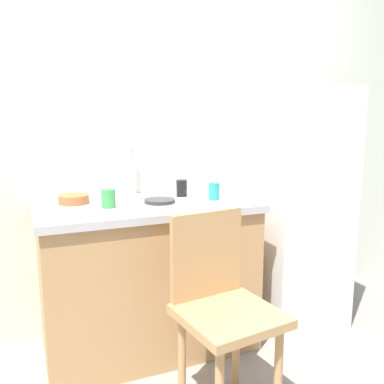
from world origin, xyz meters
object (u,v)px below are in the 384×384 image
object	(u,v)px
cup_teal	(214,191)
cup_green	(108,198)
cup_black	(182,188)
hotplate	(160,201)
terracotta_bowl	(74,199)
chair	(221,304)
refrigerator	(292,207)

from	to	relation	value
cup_teal	cup_green	world-z (taller)	same
cup_black	hotplate	bearing A→B (deg)	-144.67
terracotta_bowl	cup_teal	xyz separation A→B (m)	(0.75, -0.20, 0.03)
chair	cup_green	world-z (taller)	cup_green
hotplate	cup_green	bearing A→B (deg)	-177.29
refrigerator	cup_black	distance (m)	0.74
cup_green	cup_black	bearing A→B (deg)	16.87
refrigerator	cup_teal	size ratio (longest dim) A/B	15.18
terracotta_bowl	cup_black	world-z (taller)	cup_black
refrigerator	terracotta_bowl	size ratio (longest dim) A/B	9.15
refrigerator	chair	distance (m)	1.05
hotplate	chair	bearing A→B (deg)	-82.29
chair	terracotta_bowl	size ratio (longest dim) A/B	5.50
terracotta_bowl	cup_green	bearing A→B (deg)	-47.74
terracotta_bowl	cup_black	size ratio (longest dim) A/B	1.65
terracotta_bowl	chair	bearing A→B (deg)	-55.71
refrigerator	hotplate	distance (m)	0.90
chair	hotplate	world-z (taller)	chair
cup_teal	cup_green	distance (m)	0.59
hotplate	cup_teal	world-z (taller)	cup_teal
terracotta_bowl	hotplate	world-z (taller)	terracotta_bowl
refrigerator	chair	bearing A→B (deg)	-142.24
refrigerator	chair	world-z (taller)	refrigerator
cup_teal	cup_green	bearing A→B (deg)	177.49
cup_green	chair	bearing A→B (deg)	-58.36
chair	terracotta_bowl	bearing A→B (deg)	116.55
cup_black	cup_teal	distance (m)	0.21
refrigerator	cup_teal	bearing A→B (deg)	-173.78
chair	terracotta_bowl	xyz separation A→B (m)	(-0.52, 0.76, 0.37)
hotplate	cup_black	size ratio (longest dim) A/B	1.73
hotplate	cup_teal	distance (m)	0.32
terracotta_bowl	cup_green	world-z (taller)	cup_green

